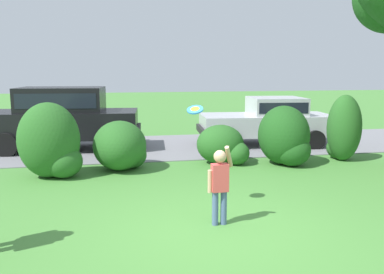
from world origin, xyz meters
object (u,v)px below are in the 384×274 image
child_thrower (220,181)px  parked_sedan (269,119)px  parked_suv (62,115)px  frisbee (195,110)px

child_thrower → parked_sedan: bearing=62.7°
parked_suv → child_thrower: (3.11, -7.01, -0.36)m
child_thrower → frisbee: (-0.23, 0.81, 1.05)m
child_thrower → frisbee: 1.35m
child_thrower → frisbee: size_ratio=4.29×
parked_suv → frisbee: size_ratio=16.15×
parked_suv → child_thrower: bearing=-66.0°
parked_suv → frisbee: (2.88, -6.20, 0.69)m
child_thrower → parked_suv: bearing=114.0°
parked_suv → parked_sedan: bearing=-3.6°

